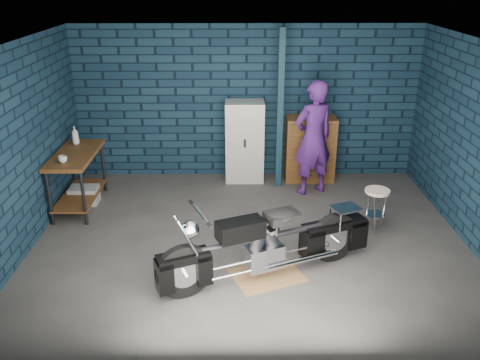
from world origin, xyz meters
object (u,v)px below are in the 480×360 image
object	(u,v)px
locker	(245,142)
tool_chest	(310,149)
person	(313,138)
storage_bin	(84,195)
motorcycle	(268,239)
workbench	(78,180)
shop_stool	(375,210)

from	to	relation	value
locker	tool_chest	bearing A→B (deg)	0.00
person	locker	distance (m)	1.28
storage_bin	person	bearing A→B (deg)	6.17
motorcycle	locker	size ratio (longest dim) A/B	1.66
workbench	tool_chest	size ratio (longest dim) A/B	1.21
motorcycle	shop_stool	bearing A→B (deg)	13.33
shop_stool	storage_bin	bearing A→B (deg)	167.62
storage_bin	tool_chest	size ratio (longest dim) A/B	0.39
person	storage_bin	bearing A→B (deg)	-17.53
workbench	person	world-z (taller)	person
workbench	person	bearing A→B (deg)	8.13
storage_bin	locker	distance (m)	2.86
workbench	tool_chest	world-z (taller)	tool_chest
tool_chest	shop_stool	distance (m)	2.09
workbench	motorcycle	world-z (taller)	motorcycle
person	tool_chest	world-z (taller)	person
shop_stool	motorcycle	bearing A→B (deg)	-144.06
storage_bin	workbench	bearing A→B (deg)	-98.55
locker	motorcycle	bearing A→B (deg)	-85.96
storage_bin	shop_stool	xyz separation A→B (m)	(4.48, -0.98, 0.18)
person	storage_bin	world-z (taller)	person
workbench	shop_stool	xyz separation A→B (m)	(4.50, -0.85, -0.13)
locker	shop_stool	xyz separation A→B (m)	(1.85, -1.96, -0.40)
storage_bin	shop_stool	bearing A→B (deg)	-12.38
person	shop_stool	xyz separation A→B (m)	(0.73, -1.39, -0.64)
motorcycle	tool_chest	world-z (taller)	tool_chest
shop_stool	person	bearing A→B (deg)	117.92
person	tool_chest	bearing A→B (deg)	-118.44
storage_bin	tool_chest	world-z (taller)	tool_chest
locker	shop_stool	world-z (taller)	locker
locker	storage_bin	bearing A→B (deg)	-159.63
locker	workbench	bearing A→B (deg)	-157.28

